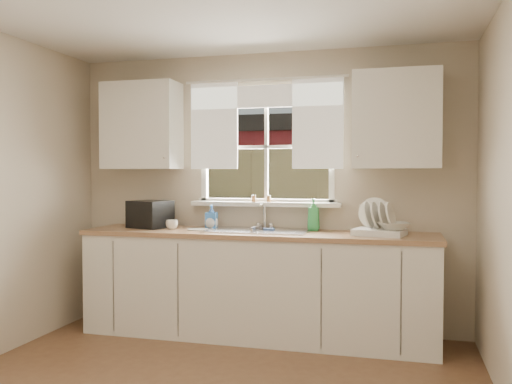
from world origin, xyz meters
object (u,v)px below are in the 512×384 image
(soap_bottle_a, at_px, (314,215))
(black_appliance, at_px, (150,214))
(cup, at_px, (172,225))
(dish_rack, at_px, (379,225))

(soap_bottle_a, height_order, black_appliance, soap_bottle_a)
(soap_bottle_a, distance_m, cup, 1.26)
(dish_rack, relative_size, soap_bottle_a, 1.58)
(dish_rack, height_order, soap_bottle_a, dish_rack)
(dish_rack, height_order, black_appliance, dish_rack)
(dish_rack, distance_m, black_appliance, 2.06)
(cup, relative_size, black_appliance, 0.31)
(soap_bottle_a, relative_size, black_appliance, 0.83)
(cup, xyz_separation_m, black_appliance, (-0.25, 0.09, 0.08))
(black_appliance, bearing_deg, cup, -1.55)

